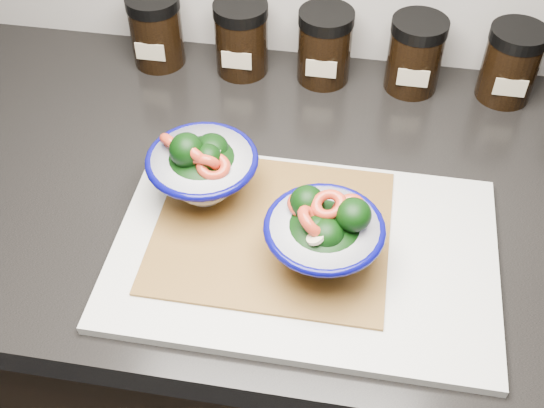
% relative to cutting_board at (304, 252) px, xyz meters
% --- Properties ---
extents(cabinet, '(3.43, 0.58, 0.86)m').
position_rel_cutting_board_xyz_m(cabinet, '(0.12, 0.12, -0.48)').
color(cabinet, black).
rests_on(cabinet, ground).
extents(countertop, '(3.50, 0.60, 0.04)m').
position_rel_cutting_board_xyz_m(countertop, '(0.12, 0.12, -0.03)').
color(countertop, black).
rests_on(countertop, cabinet).
extents(cutting_board, '(0.45, 0.30, 0.01)m').
position_rel_cutting_board_xyz_m(cutting_board, '(0.00, 0.00, 0.00)').
color(cutting_board, beige).
rests_on(cutting_board, countertop).
extents(bamboo_mat, '(0.28, 0.24, 0.00)m').
position_rel_cutting_board_xyz_m(bamboo_mat, '(-0.04, 0.02, 0.01)').
color(bamboo_mat, olive).
rests_on(bamboo_mat, cutting_board).
extents(bowl_left, '(0.14, 0.14, 0.10)m').
position_rel_cutting_board_xyz_m(bowl_left, '(-0.14, 0.06, 0.05)').
color(bowl_left, white).
rests_on(bowl_left, bamboo_mat).
extents(bowl_right, '(0.14, 0.14, 0.10)m').
position_rel_cutting_board_xyz_m(bowl_right, '(0.02, -0.02, 0.05)').
color(bowl_right, white).
rests_on(bowl_right, bamboo_mat).
extents(spice_jar_a, '(0.08, 0.08, 0.11)m').
position_rel_cutting_board_xyz_m(spice_jar_a, '(-0.28, 0.36, 0.05)').
color(spice_jar_a, black).
rests_on(spice_jar_a, countertop).
extents(spice_jar_b, '(0.08, 0.08, 0.11)m').
position_rel_cutting_board_xyz_m(spice_jar_b, '(-0.15, 0.36, 0.05)').
color(spice_jar_b, black).
rests_on(spice_jar_b, countertop).
extents(spice_jar_c, '(0.08, 0.08, 0.11)m').
position_rel_cutting_board_xyz_m(spice_jar_c, '(-0.02, 0.36, 0.05)').
color(spice_jar_c, black).
rests_on(spice_jar_c, countertop).
extents(spice_jar_d, '(0.08, 0.08, 0.11)m').
position_rel_cutting_board_xyz_m(spice_jar_d, '(0.11, 0.36, 0.05)').
color(spice_jar_d, black).
rests_on(spice_jar_d, countertop).
extents(spice_jar_e, '(0.08, 0.08, 0.11)m').
position_rel_cutting_board_xyz_m(spice_jar_e, '(0.25, 0.36, 0.05)').
color(spice_jar_e, black).
rests_on(spice_jar_e, countertop).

